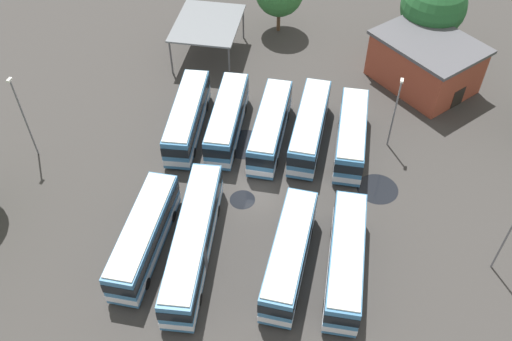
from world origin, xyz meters
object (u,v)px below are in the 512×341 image
at_px(bus_row0_slot1, 289,254).
at_px(lamp_post_near_entrance, 509,233).
at_px(bus_row0_slot4, 144,236).
at_px(depot_building, 425,62).
at_px(bus_row1_slot1, 310,127).
at_px(bus_row0_slot0, 346,259).
at_px(lamp_post_mid_lot, 395,110).
at_px(bus_row1_slot3, 227,119).
at_px(tree_east_edge, 434,6).
at_px(bus_row0_slot3, 193,241).
at_px(maintenance_shelter, 207,24).
at_px(bus_row1_slot2, 270,127).
at_px(bus_row1_slot4, 187,117).
at_px(bus_row1_slot0, 351,135).
at_px(lamp_post_by_building, 23,115).

relative_size(bus_row0_slot1, lamp_post_near_entrance, 1.38).
xyz_separation_m(bus_row0_slot4, depot_building, (29.12, -20.97, 0.88)).
height_order(bus_row1_slot1, lamp_post_near_entrance, lamp_post_near_entrance).
height_order(bus_row0_slot0, lamp_post_mid_lot, lamp_post_mid_lot).
distance_m(bus_row1_slot3, lamp_post_near_entrance, 27.55).
distance_m(bus_row0_slot4, lamp_post_near_entrance, 28.53).
bearing_deg(tree_east_edge, lamp_post_mid_lot, 171.51).
xyz_separation_m(bus_row0_slot0, depot_building, (27.33, -4.73, 0.88)).
height_order(bus_row0_slot0, bus_row0_slot3, same).
bearing_deg(lamp_post_near_entrance, maintenance_shelter, 53.83).
xyz_separation_m(bus_row0_slot4, bus_row1_slot2, (15.58, -6.86, -0.00)).
bearing_deg(bus_row0_slot0, bus_row1_slot2, 34.23).
bearing_deg(bus_row1_slot4, bus_row0_slot4, -174.24).
xyz_separation_m(bus_row0_slot3, lamp_post_near_entrance, (4.95, -23.83, 2.60)).
bearing_deg(bus_row0_slot4, lamp_post_mid_lot, -45.56).
relative_size(lamp_post_near_entrance, tree_east_edge, 0.83).
xyz_separation_m(bus_row1_slot3, lamp_post_near_entrance, (-10.24, -25.45, 2.60)).
distance_m(bus_row0_slot0, bus_row0_slot4, 16.34).
bearing_deg(bus_row1_slot1, tree_east_edge, -28.91).
distance_m(bus_row1_slot3, tree_east_edge, 27.21).
distance_m(bus_row1_slot2, lamp_post_near_entrance, 23.51).
height_order(maintenance_shelter, lamp_post_mid_lot, lamp_post_mid_lot).
height_order(bus_row0_slot4, maintenance_shelter, maintenance_shelter).
xyz_separation_m(lamp_post_near_entrance, lamp_post_mid_lot, (12.58, 9.56, -0.09)).
bearing_deg(lamp_post_mid_lot, bus_row1_slot3, 98.38).
height_order(bus_row0_slot3, bus_row0_slot4, same).
relative_size(bus_row0_slot4, bus_row1_slot2, 1.00).
bearing_deg(bus_row1_slot4, lamp_post_mid_lot, -81.26).
relative_size(bus_row0_slot0, bus_row1_slot3, 1.03).
distance_m(bus_row1_slot0, bus_row1_slot3, 12.30).
bearing_deg(lamp_post_near_entrance, tree_east_edge, 13.22).
relative_size(bus_row0_slot3, bus_row1_slot1, 1.27).
height_order(bus_row1_slot2, maintenance_shelter, maintenance_shelter).
distance_m(bus_row1_slot2, lamp_post_mid_lot, 11.98).
height_order(bus_row0_slot1, bus_row1_slot0, same).
distance_m(bus_row0_slot4, bus_row1_slot1, 19.64).
height_order(bus_row0_slot0, bus_row0_slot1, same).
distance_m(lamp_post_near_entrance, tree_east_edge, 30.63).
xyz_separation_m(bus_row0_slot4, lamp_post_near_entrance, (5.40, -27.89, 2.60)).
relative_size(bus_row1_slot4, lamp_post_by_building, 1.31).
bearing_deg(lamp_post_mid_lot, bus_row1_slot1, 100.60).
distance_m(bus_row1_slot0, bus_row1_slot2, 7.89).
bearing_deg(bus_row1_slot4, lamp_post_near_entrance, -107.95).
xyz_separation_m(bus_row1_slot2, tree_east_edge, (19.59, -14.04, 4.24)).
height_order(bus_row1_slot4, lamp_post_near_entrance, lamp_post_near_entrance).
relative_size(bus_row1_slot1, lamp_post_by_building, 1.27).
height_order(bus_row1_slot0, tree_east_edge, tree_east_edge).
height_order(bus_row0_slot3, bus_row1_slot1, same).
height_order(bus_row1_slot3, lamp_post_by_building, lamp_post_by_building).
relative_size(bus_row0_slot0, bus_row1_slot0, 1.08).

